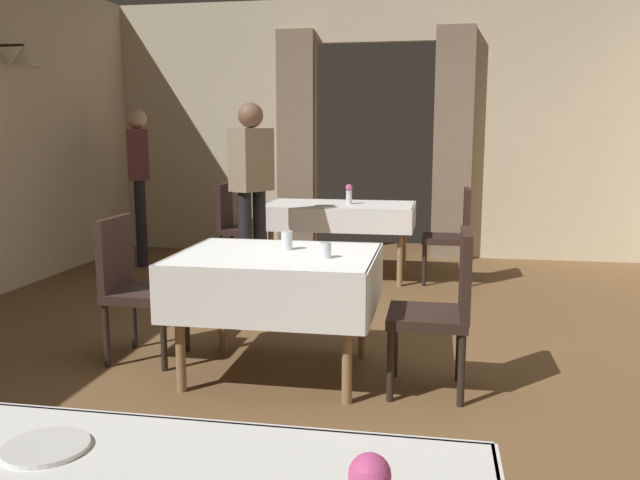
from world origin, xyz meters
TOP-DOWN VIEW (x-y plane):
  - ground at (0.00, 0.00)m, footprint 10.08×10.08m
  - wall_back at (0.00, 4.18)m, footprint 6.40×0.27m
  - dining_table_mid at (-0.18, 0.08)m, footprint 1.19×0.97m
  - dining_table_far at (-0.21, 2.86)m, footprint 1.51×0.90m
  - chair_mid_left at (-1.15, 0.19)m, footprint 0.44×0.44m
  - chair_mid_right at (0.80, -0.03)m, footprint 0.44×0.44m
  - chair_far_left at (-1.35, 2.97)m, footprint 0.44×0.44m
  - chair_far_right at (0.93, 2.77)m, footprint 0.44×0.44m
  - plate_near_b at (-0.10, -2.38)m, footprint 0.19×0.19m
  - glass_mid_a at (-0.14, 0.21)m, footprint 0.07×0.07m
  - glass_mid_b at (0.13, -0.01)m, footprint 0.07×0.07m
  - flower_vase_far at (-0.12, 2.86)m, footprint 0.07×0.07m
  - plate_far_b at (-0.31, 2.56)m, footprint 0.21×0.21m
  - person_waiter_by_doorway at (-2.47, 3.07)m, footprint 0.36×0.42m
  - person_diner_standing_aside at (-0.86, 1.95)m, footprint 0.37×0.42m

SIDE VIEW (x-z plane):
  - ground at x=0.00m, z-range 0.00..0.00m
  - chair_mid_left at x=-1.15m, z-range 0.05..0.98m
  - chair_mid_right at x=0.80m, z-range 0.05..0.98m
  - chair_far_left at x=-1.35m, z-range 0.05..0.98m
  - chair_far_right at x=0.93m, z-range 0.05..0.98m
  - dining_table_mid at x=-0.18m, z-range 0.26..1.01m
  - dining_table_far at x=-0.21m, z-range 0.29..1.04m
  - plate_near_b at x=-0.10m, z-range 0.75..0.76m
  - plate_far_b at x=-0.31m, z-range 0.75..0.76m
  - glass_mid_b at x=0.13m, z-range 0.75..0.84m
  - glass_mid_a at x=-0.14m, z-range 0.75..0.87m
  - flower_vase_far at x=-0.12m, z-range 0.76..0.96m
  - person_waiter_by_doorway at x=-2.47m, z-range 0.16..1.88m
  - person_diner_standing_aside at x=-0.86m, z-range 0.16..1.88m
  - wall_back at x=0.00m, z-range 0.02..3.02m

